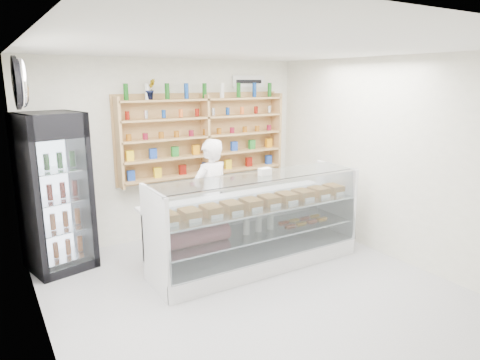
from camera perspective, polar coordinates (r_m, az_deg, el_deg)
room at (r=4.72m, az=2.92°, el=-0.03°), size 5.00×5.00×5.00m
display_counter at (r=5.87m, az=2.09°, el=-8.07°), size 2.90×0.87×1.26m
shop_worker at (r=6.14m, az=-3.93°, el=-2.29°), size 0.69×0.53×1.68m
drinks_cooler at (r=6.08m, az=-23.48°, el=-1.54°), size 0.90×0.88×2.08m
wall_shelving at (r=6.93m, az=-4.64°, el=5.83°), size 2.84×0.28×1.33m
potted_plant at (r=6.52m, az=-11.89°, el=11.77°), size 0.18×0.15×0.30m
security_mirror at (r=5.00m, az=-27.12°, el=11.46°), size 0.15×0.50×0.50m
wall_sign at (r=7.43m, az=1.13°, el=12.99°), size 0.62×0.03×0.20m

